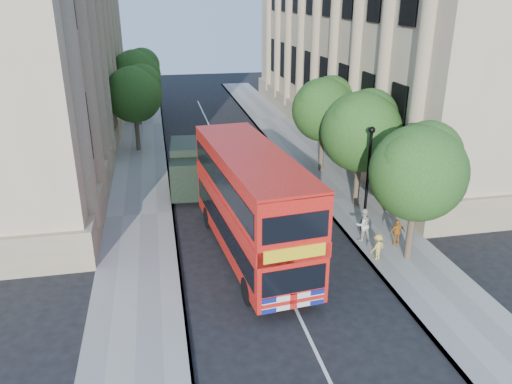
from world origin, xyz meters
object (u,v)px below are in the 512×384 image
lamp_post (367,184)px  woman_pedestrian (363,225)px  box_van (189,170)px  police_constable (263,283)px  double_decker_bus (251,201)px

lamp_post → woman_pedestrian: size_ratio=3.27×
box_van → police_constable: box_van is taller
woman_pedestrian → box_van: bearing=-55.3°
box_van → woman_pedestrian: box_van is taller
double_decker_bus → lamp_post: bearing=5.8°
lamp_post → box_van: bearing=138.3°
woman_pedestrian → police_constable: bearing=28.6°
lamp_post → box_van: (-7.91, 7.04, -1.13)m
lamp_post → woman_pedestrian: bearing=-116.4°
double_decker_bus → woman_pedestrian: double_decker_bus is taller
double_decker_bus → box_van: 8.60m
police_constable → lamp_post: bearing=-122.1°
box_van → woman_pedestrian: bearing=-43.2°
box_van → police_constable: (1.76, -12.23, -0.39)m
double_decker_bus → woman_pedestrian: 5.57m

